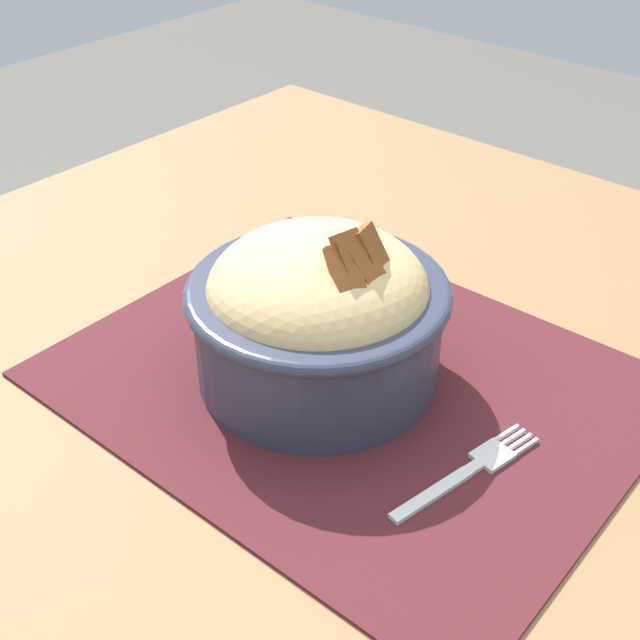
% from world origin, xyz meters
% --- Properties ---
extents(table, '(1.03, 0.96, 0.73)m').
position_xyz_m(table, '(0.00, 0.00, 0.67)').
color(table, olive).
rests_on(table, ground_plane).
extents(placemat, '(0.43, 0.35, 0.00)m').
position_xyz_m(placemat, '(-0.02, 0.01, 0.74)').
color(placemat, '#47191E').
rests_on(placemat, table).
extents(bowl, '(0.20, 0.20, 0.14)m').
position_xyz_m(bowl, '(-0.04, 0.00, 0.80)').
color(bowl, '#2D3347').
rests_on(bowl, placemat).
extents(fork, '(0.04, 0.13, 0.00)m').
position_xyz_m(fork, '(0.11, -0.01, 0.74)').
color(fork, silver).
rests_on(fork, placemat).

